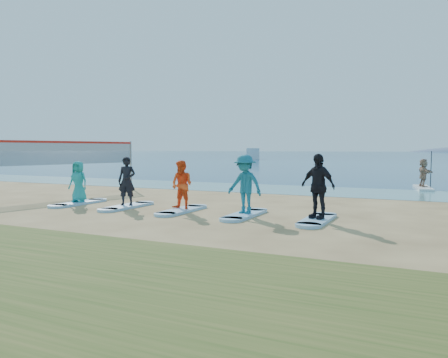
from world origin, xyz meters
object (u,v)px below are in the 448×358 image
at_px(boat_offshore_a, 253,159).
at_px(surfboard_1, 127,206).
at_px(surfboard_4, 317,220).
at_px(paddleboard, 423,188).
at_px(student_1, 127,181).
at_px(student_0, 78,182).
at_px(paddleboarder, 423,173).
at_px(student_2, 182,185).
at_px(surfboard_2, 182,210).
at_px(student_3, 245,184).
at_px(volleyball_net, 52,153).
at_px(surfboard_3, 245,215).
at_px(student_4, 318,186).
at_px(surfboard_0, 79,203).

xyz_separation_m(boat_offshore_a, surfboard_1, (22.56, -68.87, 0.04)).
bearing_deg(boat_offshore_a, surfboard_4, -88.45).
height_order(paddleboard, student_1, student_1).
bearing_deg(surfboard_4, student_0, -180.00).
xyz_separation_m(paddleboarder, student_2, (-7.19, -12.56, 0.05)).
xyz_separation_m(paddleboard, surfboard_2, (-7.19, -12.56, -0.01)).
bearing_deg(surfboard_1, surfboard_4, 0.00).
distance_m(surfboard_2, surfboard_4, 4.59).
height_order(boat_offshore_a, student_3, student_3).
bearing_deg(surfboard_4, volleyball_net, 172.26).
height_order(volleyball_net, student_0, volleyball_net).
bearing_deg(student_0, surfboard_3, -8.47).
xyz_separation_m(paddleboard, paddleboarder, (0.00, 0.00, 0.80)).
distance_m(volleyball_net, surfboard_1, 5.97).
bearing_deg(student_0, surfboard_2, -8.47).
bearing_deg(paddleboard, student_2, -127.78).
relative_size(paddleboarder, student_1, 0.85).
bearing_deg(surfboard_1, boat_offshore_a, 108.14).
bearing_deg(surfboard_2, student_3, -0.00).
bearing_deg(surfboard_2, student_0, -180.00).
bearing_deg(paddleboard, student_4, -109.68).
height_order(paddleboarder, surfboard_3, paddleboarder).
relative_size(student_0, student_4, 0.82).
height_order(surfboard_3, surfboard_4, same).
relative_size(surfboard_0, student_3, 1.19).
relative_size(boat_offshore_a, surfboard_0, 4.10).
height_order(paddleboarder, surfboard_1, paddleboarder).
height_order(paddleboarder, student_2, student_2).
height_order(volleyball_net, student_1, volleyball_net).
distance_m(paddleboarder, boat_offshore_a, 64.80).
relative_size(paddleboard, boat_offshore_a, 0.33).
relative_size(surfboard_2, surfboard_3, 1.00).
distance_m(paddleboarder, student_3, 13.48).
height_order(surfboard_4, student_4, student_4).
distance_m(volleyball_net, surfboard_0, 4.01).
distance_m(surfboard_0, student_4, 9.23).
relative_size(surfboard_2, student_4, 1.16).
relative_size(paddleboard, surfboard_1, 1.36).
height_order(paddleboard, surfboard_3, paddleboard).
height_order(student_0, student_3, student_3).
distance_m(paddleboarder, student_1, 15.74).
bearing_deg(student_3, student_0, -169.96).
height_order(surfboard_1, surfboard_4, same).
height_order(student_2, student_4, student_4).
height_order(surfboard_0, surfboard_4, same).
distance_m(student_1, surfboard_4, 6.95).
xyz_separation_m(paddleboarder, boat_offshore_a, (-32.04, 56.31, -0.86)).
distance_m(student_1, surfboard_2, 2.47).
bearing_deg(surfboard_4, surfboard_0, 180.00).
height_order(volleyball_net, surfboard_4, volleyball_net).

